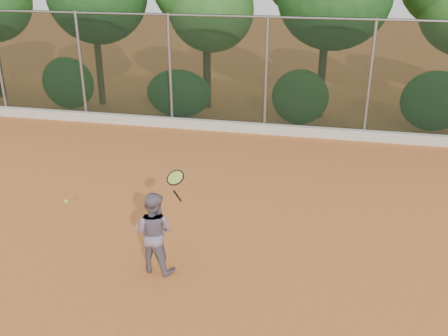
# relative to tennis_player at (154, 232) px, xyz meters

# --- Properties ---
(ground) EXTENTS (80.00, 80.00, 0.00)m
(ground) POSITION_rel_tennis_player_xyz_m (0.83, 0.80, -0.74)
(ground) COLOR #CD6E30
(ground) RESTS_ON ground
(concrete_curb) EXTENTS (24.00, 0.20, 0.30)m
(concrete_curb) POSITION_rel_tennis_player_xyz_m (0.83, 7.62, -0.59)
(concrete_curb) COLOR beige
(concrete_curb) RESTS_ON ground
(tennis_player) EXTENTS (0.79, 0.65, 1.47)m
(tennis_player) POSITION_rel_tennis_player_xyz_m (0.00, 0.00, 0.00)
(tennis_player) COLOR slate
(tennis_player) RESTS_ON ground
(chainlink_fence) EXTENTS (24.09, 0.09, 3.50)m
(chainlink_fence) POSITION_rel_tennis_player_xyz_m (0.83, 7.80, 1.12)
(chainlink_fence) COLOR black
(chainlink_fence) RESTS_ON ground
(tennis_racket) EXTENTS (0.37, 0.35, 0.58)m
(tennis_racket) POSITION_rel_tennis_player_xyz_m (0.44, -0.06, 1.05)
(tennis_racket) COLOR black
(tennis_racket) RESTS_ON ground
(tennis_ball_in_flight) EXTENTS (0.07, 0.07, 0.07)m
(tennis_ball_in_flight) POSITION_rel_tennis_player_xyz_m (-1.38, -0.32, 0.60)
(tennis_ball_in_flight) COLOR #B9DD32
(tennis_ball_in_flight) RESTS_ON ground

